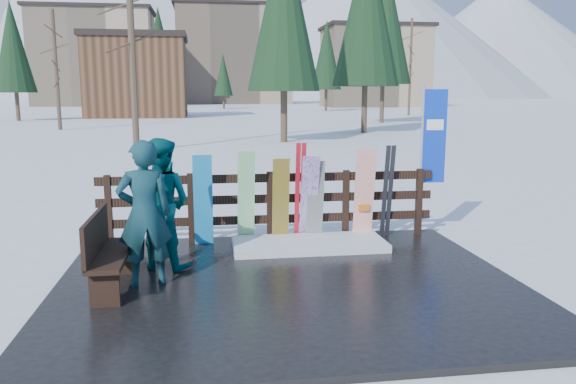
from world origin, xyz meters
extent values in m
plane|color=white|center=(0.00, 0.00, 0.00)|extent=(700.00, 700.00, 0.00)
cube|color=black|center=(0.00, 0.00, 0.04)|extent=(6.00, 5.00, 0.08)
cube|color=black|center=(-2.60, 2.20, 0.66)|extent=(0.10, 0.10, 1.15)
cube|color=black|center=(-1.30, 2.20, 0.66)|extent=(0.10, 0.10, 1.15)
cube|color=black|center=(0.00, 2.20, 0.66)|extent=(0.10, 0.10, 1.15)
cube|color=black|center=(1.30, 2.20, 0.66)|extent=(0.10, 0.10, 1.15)
cube|color=black|center=(2.60, 2.20, 0.66)|extent=(0.10, 0.10, 1.15)
cube|color=black|center=(0.00, 2.20, 0.43)|extent=(5.60, 0.05, 0.14)
cube|color=black|center=(0.00, 2.20, 0.78)|extent=(5.60, 0.05, 0.14)
cube|color=black|center=(0.00, 2.20, 1.13)|extent=(5.60, 0.05, 0.14)
cube|color=white|center=(0.55, 1.60, 0.14)|extent=(2.42, 1.00, 0.12)
cube|color=black|center=(-2.23, 0.07, 0.53)|extent=(0.40, 1.50, 0.06)
cube|color=black|center=(-2.23, -0.53, 0.30)|extent=(0.34, 0.06, 0.45)
cube|color=black|center=(-2.23, 0.67, 0.30)|extent=(0.34, 0.06, 0.45)
cube|color=black|center=(-2.41, 0.07, 0.80)|extent=(0.05, 1.50, 0.50)
cube|color=#198CD2|center=(-1.10, 1.98, 0.82)|extent=(0.30, 0.26, 1.49)
cube|color=white|center=(-0.41, 1.98, 0.85)|extent=(0.27, 0.41, 1.54)
cube|color=gold|center=(0.15, 1.98, 0.78)|extent=(0.27, 0.22, 1.40)
cube|color=white|center=(0.62, 1.98, 0.80)|extent=(0.28, 0.43, 1.45)
cube|color=black|center=(0.72, 1.98, 0.76)|extent=(0.28, 0.24, 1.36)
cube|color=white|center=(1.55, 1.98, 0.85)|extent=(0.33, 0.24, 1.53)
cube|color=red|center=(0.44, 2.05, 0.90)|extent=(0.07, 0.26, 1.65)
cube|color=red|center=(0.53, 2.05, 0.90)|extent=(0.07, 0.26, 1.65)
cube|color=black|center=(1.94, 2.05, 0.87)|extent=(0.08, 0.26, 1.59)
cube|color=black|center=(2.03, 2.05, 0.87)|extent=(0.08, 0.26, 1.59)
cylinder|color=silver|center=(2.63, 2.25, 1.38)|extent=(0.04, 0.04, 2.60)
cube|color=#0B34C3|center=(2.85, 2.25, 1.78)|extent=(0.42, 0.02, 1.60)
imported|color=#16524A|center=(-1.82, 0.18, 1.02)|extent=(0.76, 0.58, 1.87)
imported|color=#06555B|center=(-1.68, 0.91, 1.00)|extent=(1.10, 1.01, 1.83)
cube|color=tan|center=(-22.00, 110.00, 9.00)|extent=(22.00, 14.00, 18.00)
cube|color=black|center=(-22.00, 110.00, 18.30)|extent=(23.10, 14.70, 0.60)
cube|color=gray|center=(6.00, 130.00, 11.00)|extent=(26.00, 16.00, 22.00)
cube|color=black|center=(6.00, 130.00, 22.30)|extent=(27.30, 16.80, 0.60)
cube|color=tan|center=(30.00, 95.00, 7.00)|extent=(18.00, 12.00, 14.00)
cube|color=black|center=(30.00, 95.00, 14.30)|extent=(18.90, 12.60, 0.60)
cube|color=brown|center=(-8.00, 55.00, 4.00)|extent=(10.00, 8.00, 8.00)
cube|color=black|center=(-8.00, 55.00, 8.30)|extent=(10.50, 8.40, 0.60)
cylinder|color=#382B1E|center=(-4.00, 18.00, 5.74)|extent=(0.28, 0.28, 11.48)
cone|color=black|center=(3.00, 22.00, 5.21)|extent=(3.75, 3.75, 10.42)
cone|color=black|center=(9.00, 28.00, 5.88)|extent=(4.23, 4.23, 11.75)
cylinder|color=#382B1E|center=(-11.00, 34.00, 4.03)|extent=(0.28, 0.28, 8.06)
cone|color=black|center=(14.00, 40.00, 6.56)|extent=(4.72, 4.72, 13.11)
cone|color=black|center=(-18.00, 48.00, 5.10)|extent=(3.67, 3.67, 10.20)
cylinder|color=#382B1E|center=(22.00, 55.00, 5.36)|extent=(0.28, 0.28, 10.71)
cone|color=black|center=(-6.00, 60.00, 5.75)|extent=(4.14, 4.14, 11.51)
cone|color=black|center=(16.00, 72.00, 5.99)|extent=(4.31, 4.31, 11.97)
cone|color=black|center=(2.00, 85.00, 4.16)|extent=(3.00, 3.00, 8.33)
cone|color=white|center=(90.00, 310.00, 40.00)|extent=(200.00, 200.00, 80.00)
cone|color=white|center=(180.00, 330.00, 35.00)|extent=(180.00, 180.00, 70.00)
camera|label=1|loc=(-1.03, -6.92, 2.51)|focal=35.00mm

